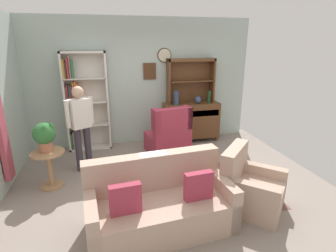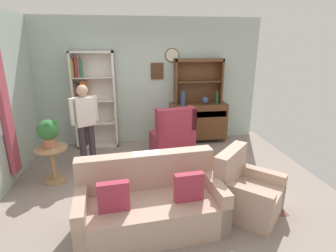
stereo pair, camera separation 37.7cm
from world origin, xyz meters
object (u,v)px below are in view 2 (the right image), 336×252
Objects in this scene: plant_stand at (53,161)px; book_stack at (151,167)px; vase_round at (205,100)px; person_reading at (85,121)px; sideboard_hutch at (198,75)px; coffee_table at (156,173)px; vase_tall at (183,98)px; armchair_floral at (246,193)px; couch_floral at (150,204)px; bottle_wine at (217,98)px; wingback_chair at (173,137)px; potted_plant_large at (48,131)px; bookshelf at (91,101)px; sideboard at (198,121)px.

plant_stand is 1.73m from book_stack.
vase_round is 2.69m from person_reading.
coffee_table is at bearing -118.76° from sideboard_hutch.
vase_tall reaches higher than book_stack.
couch_floral is at bearing -175.66° from armchair_floral.
wingback_chair is (-1.11, -0.61, -0.68)m from bottle_wine.
potted_plant_large reaches higher than coffee_table.
plant_stand is (-1.52, 1.40, 0.07)m from couch_floral.
wingback_chair reaches higher than coffee_table.
potted_plant_large is at bearing -160.67° from wingback_chair.
vase_tall is 2.20m from person_reading.
vase_tall is at bearing 179.34° from bottle_wine.
potted_plant_large is (-3.30, -1.37, -0.17)m from bottle_wine.
coffee_table is at bearing -44.52° from person_reading.
bookshelf reaches higher than couch_floral.
book_stack is at bearing -170.95° from coffee_table.
sideboard_hutch is 2.33× the size of potted_plant_large.
sideboard is at bearing 89.07° from armchair_floral.
wingback_chair is at bearing -143.44° from vase_round.
sideboard is 2.76× the size of potted_plant_large.
bookshelf is 2.62× the size of coffee_table.
bookshelf is 2.55m from book_stack.
coffee_table is at bearing 9.05° from book_stack.
book_stack is (-1.43, -2.07, -0.54)m from vase_round.
sideboard is 2.12× the size of plant_stand.
vase_tall is 3.07m from couch_floral.
sideboard_hutch reaches higher than bottle_wine.
vase_round is (0.13, -0.07, 0.50)m from sideboard.
wingback_chair is 1.56m from book_stack.
bookshelf reaches higher than sideboard_hutch.
sideboard_hutch is at bearing 61.24° from coffee_table.
bookshelf reaches higher than armchair_floral.
coffee_table is (0.15, 0.76, 0.04)m from couch_floral.
wingback_chair is 1.71× the size of plant_stand.
vase_round reaches higher than couch_floral.
couch_floral is (-0.99, -2.81, -0.76)m from vase_tall.
couch_floral is 0.77m from book_stack.
vase_round is at bearing 86.32° from armchair_floral.
sideboard is at bearing 22.15° from person_reading.
potted_plant_large is (-2.91, -1.46, 0.38)m from sideboard.
person_reading reaches higher than wingback_chair.
bottle_wine is at bearing 57.69° from couch_floral.
book_stack is (-1.25, 0.65, 0.17)m from armchair_floral.
book_stack is at bearing -121.27° from sideboard.
couch_floral is 11.00× the size of book_stack.
potted_plant_large is at bearing -153.28° from sideboard.
coffee_table is at bearing -61.94° from bookshelf.
wingback_chair is at bearing 19.97° from plant_stand.
plant_stand is at bearing -156.96° from bottle_wine.
sideboard is at bearing 167.11° from bottle_wine.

